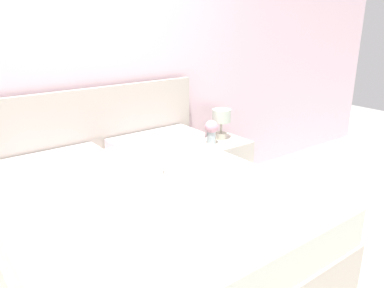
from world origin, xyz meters
TOP-DOWN VIEW (x-y plane):
  - ground_plane at (0.00, 0.00)m, footprint 12.00×12.00m
  - wall_back at (0.00, 0.07)m, footprint 8.00×0.06m
  - bed at (0.00, -0.88)m, footprint 1.90×1.90m
  - nightstand at (1.25, -0.22)m, footprint 0.47×0.42m
  - table_lamp at (1.28, -0.14)m, footprint 0.18×0.18m
  - flower_vase at (1.10, -0.20)m, footprint 0.13×0.13m

SIDE VIEW (x-z plane):
  - ground_plane at x=0.00m, z-range 0.00..0.00m
  - nightstand at x=1.25m, z-range 0.00..0.53m
  - bed at x=0.00m, z-range -0.26..0.91m
  - flower_vase at x=1.10m, z-range 0.55..0.79m
  - table_lamp at x=1.28m, z-range 0.59..0.89m
  - wall_back at x=0.00m, z-range 0.00..2.60m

